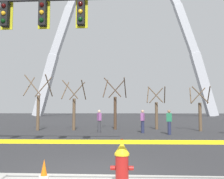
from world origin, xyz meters
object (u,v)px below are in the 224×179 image
(fire_hydrant, at_px, (122,166))
(monument_arch, at_px, (123,34))
(pedestrian_walking_left, at_px, (143,121))
(pedestrian_standing_center, at_px, (169,122))
(pedestrian_walking_right, at_px, (99,121))

(fire_hydrant, xyz_separation_m, monument_arch, (-0.80, 62.26, 22.19))
(fire_hydrant, relative_size, pedestrian_walking_left, 0.62)
(fire_hydrant, xyz_separation_m, pedestrian_standing_center, (2.84, 11.20, 0.35))
(fire_hydrant, xyz_separation_m, pedestrian_walking_right, (-1.84, 12.45, 0.35))
(monument_arch, bearing_deg, pedestrian_walking_right, -91.20)
(pedestrian_standing_center, bearing_deg, pedestrian_walking_left, 145.32)
(monument_arch, height_order, pedestrian_walking_left, monument_arch)
(fire_hydrant, bearing_deg, pedestrian_standing_center, 75.78)
(pedestrian_walking_left, bearing_deg, pedestrian_walking_right, 177.82)
(monument_arch, bearing_deg, pedestrian_standing_center, -85.93)
(monument_arch, distance_m, pedestrian_standing_center, 55.65)
(pedestrian_walking_left, bearing_deg, fire_hydrant, -95.58)
(pedestrian_standing_center, relative_size, pedestrian_walking_right, 1.00)
(monument_arch, bearing_deg, fire_hydrant, -89.27)
(monument_arch, xyz_separation_m, pedestrian_walking_right, (-1.05, -49.81, -21.84))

